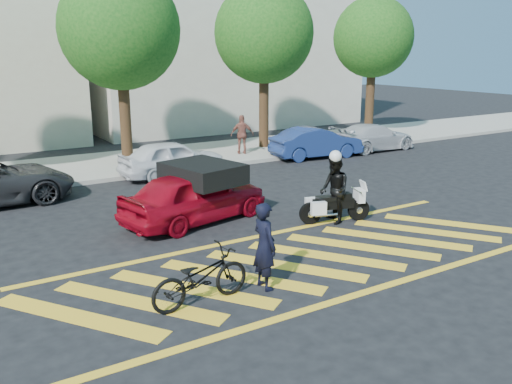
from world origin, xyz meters
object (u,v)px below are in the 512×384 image
police_motorcycle (334,205)px  red_convertible (195,196)px  officer_moto (334,190)px  parked_right (316,142)px  officer_bike (264,246)px  parked_far_right (374,137)px  bicycle (200,277)px  parked_mid_right (172,158)px

police_motorcycle → red_convertible: red_convertible is taller
officer_moto → parked_right: size_ratio=0.46×
officer_moto → red_convertible: officer_moto is taller
officer_bike → officer_moto: 4.55m
officer_bike → parked_far_right: (12.26, 9.89, -0.26)m
parked_right → parked_far_right: parked_right is taller
officer_bike → bicycle: size_ratio=0.88×
parked_far_right → parked_mid_right: bearing=89.1°
bicycle → parked_mid_right: parked_mid_right is taller
parked_far_right → parked_right: bearing=89.1°
parked_mid_right → officer_moto: bearing=-172.2°
officer_moto → parked_right: (5.15, 7.39, -0.25)m
red_convertible → bicycle: bearing=142.9°
red_convertible → parked_far_right: 12.77m
police_motorcycle → officer_bike: bearing=-129.4°
police_motorcycle → red_convertible: size_ratio=0.46×
police_motorcycle → officer_moto: bearing=-130.1°
red_convertible → parked_mid_right: bearing=-29.7°
parked_mid_right → parked_right: size_ratio=0.98×
bicycle → officer_moto: 5.74m
bicycle → red_convertible: bearing=-29.1°
parked_mid_right → parked_far_right: size_ratio=0.93×
officer_bike → red_convertible: (0.68, 4.53, -0.16)m
bicycle → parked_right: (10.32, 9.87, 0.14)m
bicycle → red_convertible: (2.04, 4.51, 0.19)m
police_motorcycle → parked_far_right: parked_far_right is taller
bicycle → parked_far_right: 16.82m
police_motorcycle → parked_right: parked_right is taller
officer_moto → parked_far_right: size_ratio=0.43×
officer_bike → parked_right: bearing=-42.6°
officer_moto → parked_far_right: (8.46, 7.39, -0.30)m
officer_bike → red_convertible: officer_bike is taller
officer_bike → police_motorcycle: officer_bike is taller
police_motorcycle → parked_mid_right: parked_mid_right is taller
parked_mid_right → parked_right: bearing=-93.6°
red_convertible → parked_far_right: red_convertible is taller
parked_far_right → officer_bike: bearing=128.0°
officer_moto → parked_mid_right: officer_moto is taller
red_convertible → parked_mid_right: 5.60m
officer_bike → bicycle: officer_bike is taller
officer_bike → red_convertible: 4.58m
bicycle → police_motorcycle: bearing=-69.1°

